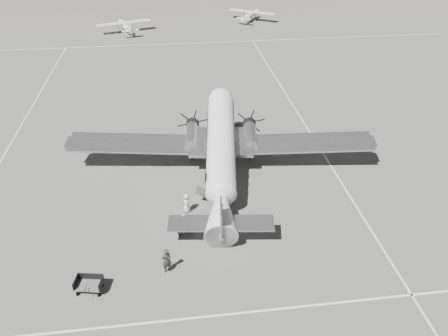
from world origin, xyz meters
TOP-DOWN VIEW (x-y plane):
  - ground at (0.00, 0.00)m, footprint 260.00×260.00m
  - taxi_line_near at (0.00, -14.00)m, footprint 60.00×0.15m
  - taxi_line_right at (12.00, 0.00)m, footprint 0.15×80.00m
  - taxi_line_left at (-18.00, 10.00)m, footprint 0.15×60.00m
  - taxi_line_horizon at (0.00, 40.00)m, footprint 90.00×0.15m
  - dc3_airliner at (1.89, 0.54)m, footprint 29.36×22.09m
  - light_plane_left at (-9.07, 47.53)m, footprint 11.36×10.21m
  - light_plane_right at (14.01, 52.68)m, footprint 11.94×11.43m
  - baggage_cart_near at (-1.63, -6.27)m, footprint 1.71×1.46m
  - baggage_cart_far at (-7.80, -11.09)m, footprint 1.95×1.54m
  - ground_crew at (-2.97, -10.03)m, footprint 0.82×0.71m
  - ramp_agent at (-1.64, -6.40)m, footprint 0.81×0.96m
  - passenger at (-1.34, -3.93)m, footprint 0.54×0.82m

SIDE VIEW (x-z plane):
  - ground at x=0.00m, z-range 0.00..0.00m
  - taxi_line_near at x=0.00m, z-range 0.00..0.01m
  - taxi_line_right at x=12.00m, z-range 0.00..0.01m
  - taxi_line_left at x=-18.00m, z-range 0.00..0.01m
  - taxi_line_horizon at x=0.00m, z-range 0.00..0.01m
  - baggage_cart_near at x=-1.63m, z-range 0.00..0.82m
  - baggage_cart_far at x=-7.80m, z-range 0.00..0.99m
  - passenger at x=-1.34m, z-range 0.00..1.65m
  - ramp_agent at x=-1.64m, z-range 0.00..1.76m
  - ground_crew at x=-2.97m, z-range 0.00..1.89m
  - light_plane_right at x=14.01m, z-range 0.00..1.94m
  - light_plane_left at x=-9.07m, z-range 0.00..1.96m
  - dc3_airliner at x=1.89m, z-range 0.00..5.19m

